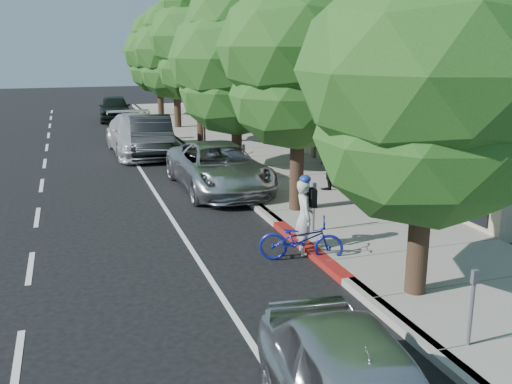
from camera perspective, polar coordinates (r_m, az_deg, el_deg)
name	(u,v)px	position (r m, az deg, el deg)	size (l,w,h in m)	color
ground	(327,267)	(12.74, 7.11, -7.45)	(120.00, 120.00, 0.00)	black
sidewalk	(290,178)	(20.61, 3.41, 1.38)	(4.60, 56.00, 0.15)	gray
curb	(229,183)	(19.89, -2.76, 0.91)	(0.30, 56.00, 0.15)	#9E998E
curb_red_segment	(309,249)	(13.56, 5.31, -5.68)	(0.32, 4.00, 0.15)	maroon
storefront_building	(347,69)	(32.25, 9.13, 12.10)	(10.00, 36.00, 7.00)	#B8B08E
street_tree_0	(431,76)	(10.57, 17.08, 11.00)	(4.79, 4.79, 7.00)	black
street_tree_1	(299,51)	(15.85, 4.31, 13.90)	(4.50, 4.50, 7.41)	black
street_tree_2	(236,60)	(21.52, -2.01, 13.02)	(5.04, 5.04, 7.05)	black
street_tree_3	(199,39)	(27.32, -5.71, 14.95)	(4.66, 4.66, 8.01)	black
street_tree_4	(176,51)	(33.20, -8.05, 13.80)	(4.76, 4.76, 7.28)	black
street_tree_5	(159,53)	(39.11, -9.70, 13.56)	(4.64, 4.64, 7.01)	black
cyclist	(304,217)	(13.23, 4.85, -2.51)	(0.64, 0.42, 1.76)	silver
bicycle	(301,240)	(12.87, 4.52, -4.77)	(0.66, 1.89, 1.00)	#161F97
silver_suv	(219,167)	(19.05, -3.75, 2.49)	(2.61, 5.67, 1.58)	#BCBCC1
dark_sedan	(151,136)	(25.66, -10.48, 5.54)	(1.82, 5.21, 1.72)	black
white_pickup	(139,135)	(26.09, -11.67, 5.65)	(2.42, 5.96, 1.73)	silver
dark_suv_far	(115,108)	(38.21, -13.94, 8.15)	(1.91, 4.75, 1.62)	black
pedestrian	(327,162)	(18.70, 7.15, 3.02)	(0.88, 0.69, 1.81)	black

